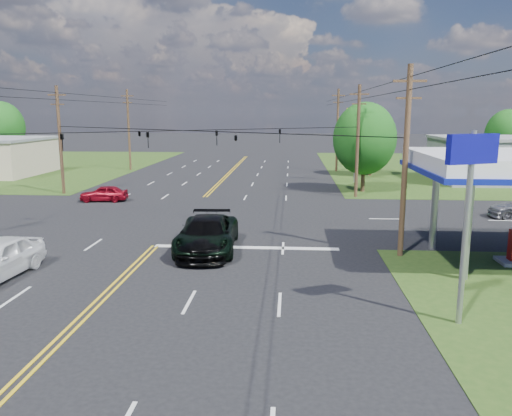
# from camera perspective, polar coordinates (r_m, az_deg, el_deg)

# --- Properties ---
(ground) EXTENTS (280.00, 280.00, 0.00)m
(ground) POSITION_cam_1_polar(r_m,az_deg,el_deg) (35.56, -8.04, -0.94)
(ground) COLOR black
(ground) RESTS_ON ground
(grass_ne) EXTENTS (46.00, 48.00, 0.03)m
(grass_ne) POSITION_cam_1_polar(r_m,az_deg,el_deg) (71.95, 26.63, 3.99)
(grass_ne) COLOR #264516
(grass_ne) RESTS_ON ground
(stop_bar) EXTENTS (10.00, 0.50, 0.02)m
(stop_bar) POSITION_cam_1_polar(r_m,az_deg,el_deg) (27.12, -1.14, -4.57)
(stop_bar) COLOR silver
(stop_bar) RESTS_ON ground
(retail_ne) EXTENTS (14.00, 10.00, 4.40)m
(retail_ne) POSITION_cam_1_polar(r_m,az_deg,el_deg) (58.80, 26.72, 4.84)
(retail_ne) COLOR slate
(retail_ne) RESTS_ON ground
(pole_se) EXTENTS (1.60, 0.28, 9.50)m
(pole_se) POSITION_cam_1_polar(r_m,az_deg,el_deg) (25.77, 16.70, 5.28)
(pole_se) COLOR #442F1C
(pole_se) RESTS_ON ground
(pole_nw) EXTENTS (1.60, 0.28, 9.50)m
(pole_nw) POSITION_cam_1_polar(r_m,az_deg,el_deg) (47.66, -21.49, 7.37)
(pole_nw) COLOR #442F1C
(pole_nw) RESTS_ON ground
(pole_ne) EXTENTS (1.60, 0.28, 9.50)m
(pole_ne) POSITION_cam_1_polar(r_m,az_deg,el_deg) (43.46, 11.55, 7.63)
(pole_ne) COLOR #442F1C
(pole_ne) RESTS_ON ground
(pole_left_far) EXTENTS (1.60, 0.28, 10.00)m
(pole_left_far) POSITION_cam_1_polar(r_m,az_deg,el_deg) (65.32, -14.34, 8.77)
(pole_left_far) COLOR #442F1C
(pole_left_far) RESTS_ON ground
(pole_right_far) EXTENTS (1.60, 0.28, 10.00)m
(pole_right_far) POSITION_cam_1_polar(r_m,az_deg,el_deg) (62.32, 9.29, 8.87)
(pole_right_far) COLOR #442F1C
(pole_right_far) RESTS_ON ground
(span_wire_signals) EXTENTS (26.00, 18.00, 1.13)m
(span_wire_signals) POSITION_cam_1_polar(r_m,az_deg,el_deg) (34.84, -8.30, 8.76)
(span_wire_signals) COLOR black
(span_wire_signals) RESTS_ON ground
(power_lines) EXTENTS (26.04, 100.00, 0.64)m
(power_lines) POSITION_cam_1_polar(r_m,az_deg,el_deg) (32.89, -9.18, 13.15)
(power_lines) COLOR black
(power_lines) RESTS_ON ground
(tree_right_a) EXTENTS (5.70, 5.70, 8.18)m
(tree_right_a) POSITION_cam_1_polar(r_m,az_deg,el_deg) (46.57, 12.30, 7.75)
(tree_right_a) COLOR #442F1C
(tree_right_a) RESTS_ON ground
(tree_right_b) EXTENTS (4.94, 4.94, 7.09)m
(tree_right_b) POSITION_cam_1_polar(r_m,az_deg,el_deg) (58.83, 13.04, 7.70)
(tree_right_b) COLOR #442F1C
(tree_right_b) RESTS_ON ground
(tree_far_l) EXTENTS (6.08, 6.08, 8.72)m
(tree_far_l) POSITION_cam_1_polar(r_m,az_deg,el_deg) (76.90, -27.10, 8.21)
(tree_far_l) COLOR #442F1C
(tree_far_l) RESTS_ON ground
(tree_far_r) EXTENTS (5.32, 5.32, 7.63)m
(tree_far_r) POSITION_cam_1_polar(r_m,az_deg,el_deg) (69.41, 26.81, 7.53)
(tree_far_r) COLOR #442F1C
(tree_far_r) RESTS_ON ground
(pickup_dkgreen) EXTENTS (3.27, 6.58, 1.79)m
(pickup_dkgreen) POSITION_cam_1_polar(r_m,az_deg,el_deg) (26.48, -5.61, -3.00)
(pickup_dkgreen) COLOR black
(pickup_dkgreen) RESTS_ON ground
(suv_black) EXTENTS (2.81, 6.28, 1.79)m
(suv_black) POSITION_cam_1_polar(r_m,az_deg,el_deg) (26.18, -5.72, -3.16)
(suv_black) COLOR black
(suv_black) RESTS_ON ground
(sedan_red) EXTENTS (3.95, 1.87, 1.31)m
(sedan_red) POSITION_cam_1_polar(r_m,az_deg,el_deg) (42.91, -16.99, 1.61)
(sedan_red) COLOR maroon
(sedan_red) RESTS_ON ground
(polesign_se) EXTENTS (1.88, 1.04, 6.66)m
(polesign_se) POSITION_cam_1_polar(r_m,az_deg,el_deg) (17.86, 23.28, 3.08)
(polesign_se) COLOR #A5A5AA
(polesign_se) RESTS_ON ground
(polesign_ne) EXTENTS (2.11, 0.79, 7.71)m
(polesign_ne) POSITION_cam_1_polar(r_m,az_deg,el_deg) (52.47, 11.43, 9.31)
(polesign_ne) COLOR #A5A5AA
(polesign_ne) RESTS_ON ground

